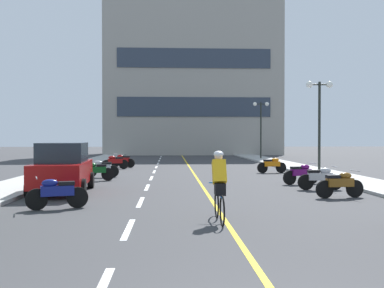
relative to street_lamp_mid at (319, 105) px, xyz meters
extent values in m
plane|color=#38383A|center=(-7.03, 1.27, -3.75)|extent=(140.00, 140.00, 0.00)
cube|color=#A8A8A3|center=(-14.23, 4.27, -3.69)|extent=(2.40, 72.00, 0.12)
cube|color=#A8A8A3|center=(0.17, 4.27, -3.69)|extent=(2.40, 72.00, 0.12)
cube|color=silver|center=(-9.03, -13.73, -3.75)|extent=(0.14, 2.20, 0.01)
cube|color=silver|center=(-9.03, -9.73, -3.75)|extent=(0.14, 2.20, 0.01)
cube|color=silver|center=(-9.03, -5.73, -3.75)|extent=(0.14, 2.20, 0.01)
cube|color=silver|center=(-9.03, -1.73, -3.75)|extent=(0.14, 2.20, 0.01)
cube|color=silver|center=(-9.03, 2.27, -3.75)|extent=(0.14, 2.20, 0.01)
cube|color=silver|center=(-9.03, 6.27, -3.75)|extent=(0.14, 2.20, 0.01)
cube|color=silver|center=(-9.03, 10.27, -3.75)|extent=(0.14, 2.20, 0.01)
cube|color=silver|center=(-9.03, 14.27, -3.75)|extent=(0.14, 2.20, 0.01)
cube|color=silver|center=(-9.03, 18.27, -3.75)|extent=(0.14, 2.20, 0.01)
cube|color=silver|center=(-9.03, 22.27, -3.75)|extent=(0.14, 2.20, 0.01)
cube|color=silver|center=(-9.03, 26.27, -3.75)|extent=(0.14, 2.20, 0.01)
cube|color=gold|center=(-6.78, 4.27, -3.75)|extent=(0.12, 66.00, 0.01)
cube|color=#9E998E|center=(-5.39, 29.28, 5.27)|extent=(20.34, 8.02, 18.04)
cube|color=#2D3847|center=(-5.39, 25.22, 1.66)|extent=(17.09, 0.10, 2.16)
cube|color=#2D3847|center=(-5.39, 25.22, 7.07)|extent=(17.09, 0.10, 2.16)
cylinder|color=black|center=(0.00, 0.00, -1.18)|extent=(0.14, 0.14, 4.91)
cylinder|color=black|center=(0.00, 0.00, 1.13)|extent=(1.10, 0.08, 0.08)
sphere|color=white|center=(-0.55, 0.00, 1.13)|extent=(0.36, 0.36, 0.36)
sphere|color=white|center=(0.55, 0.00, 1.13)|extent=(0.36, 0.36, 0.36)
cylinder|color=black|center=(0.16, 16.04, -1.09)|extent=(0.14, 0.14, 5.08)
cylinder|color=black|center=(0.16, 16.04, 1.29)|extent=(1.10, 0.08, 0.08)
sphere|color=white|center=(-0.39, 16.04, 1.29)|extent=(0.36, 0.36, 0.36)
sphere|color=white|center=(0.71, 16.04, 1.29)|extent=(0.36, 0.36, 0.36)
cylinder|color=black|center=(-12.95, -5.98, -3.43)|extent=(0.27, 0.65, 0.64)
cylinder|color=black|center=(-11.26, -5.86, -3.43)|extent=(0.27, 0.65, 0.64)
cylinder|color=black|center=(-12.74, -8.78, -3.43)|extent=(0.27, 0.65, 0.64)
cylinder|color=black|center=(-11.04, -8.65, -3.43)|extent=(0.27, 0.65, 0.64)
cube|color=maroon|center=(-12.00, -7.32, -3.03)|extent=(2.01, 4.32, 0.80)
cube|color=#1E2833|center=(-12.00, -7.32, -2.28)|extent=(1.72, 2.31, 0.70)
cylinder|color=black|center=(-11.80, -11.14, -3.45)|extent=(0.60, 0.28, 0.60)
cylinder|color=black|center=(-10.76, -10.79, -3.45)|extent=(0.60, 0.28, 0.60)
cube|color=navy|center=(-11.28, -10.96, -3.23)|extent=(0.94, 0.55, 0.28)
ellipsoid|color=navy|center=(-11.47, -11.03, -3.01)|extent=(0.49, 0.37, 0.22)
cube|color=black|center=(-11.04, -10.88, -3.03)|extent=(0.49, 0.37, 0.10)
cylinder|color=silver|center=(-11.80, -11.14, -2.85)|extent=(0.22, 0.58, 0.03)
cylinder|color=black|center=(-1.93, -9.06, -3.45)|extent=(0.61, 0.19, 0.60)
cylinder|color=black|center=(-3.02, -9.23, -3.45)|extent=(0.61, 0.19, 0.60)
cube|color=brown|center=(-2.48, -9.14, -3.23)|extent=(0.93, 0.41, 0.28)
ellipsoid|color=brown|center=(-2.28, -9.11, -3.01)|extent=(0.47, 0.30, 0.22)
cube|color=black|center=(-2.73, -9.18, -3.03)|extent=(0.47, 0.30, 0.10)
cylinder|color=silver|center=(-1.93, -9.06, -2.85)|extent=(0.12, 0.60, 0.03)
cylinder|color=black|center=(-1.84, -6.99, -3.45)|extent=(0.60, 0.13, 0.60)
cylinder|color=black|center=(-2.93, -6.94, -3.45)|extent=(0.60, 0.13, 0.60)
cube|color=#B2B2B7|center=(-2.39, -6.97, -3.23)|extent=(0.91, 0.32, 0.28)
ellipsoid|color=#B2B2B7|center=(-2.19, -6.98, -3.01)|extent=(0.45, 0.26, 0.22)
cube|color=black|center=(-2.64, -6.96, -3.03)|extent=(0.45, 0.26, 0.10)
cylinder|color=silver|center=(-1.84, -6.99, -2.85)|extent=(0.06, 0.60, 0.03)
cylinder|color=black|center=(-1.98, -4.77, -3.45)|extent=(0.60, 0.26, 0.60)
cylinder|color=black|center=(-3.04, -5.08, -3.45)|extent=(0.60, 0.26, 0.60)
cube|color=#590C59|center=(-2.51, -4.92, -3.23)|extent=(0.94, 0.52, 0.28)
ellipsoid|color=#590C59|center=(-2.32, -4.87, -3.01)|extent=(0.49, 0.35, 0.22)
cube|color=black|center=(-2.75, -4.99, -3.03)|extent=(0.49, 0.35, 0.10)
cylinder|color=silver|center=(-1.98, -4.77, -2.85)|extent=(0.20, 0.58, 0.03)
cylinder|color=black|center=(-12.06, -3.19, -3.45)|extent=(0.60, 0.26, 0.60)
cylinder|color=black|center=(-11.00, -2.89, -3.45)|extent=(0.60, 0.26, 0.60)
cube|color=#0C4C19|center=(-11.53, -3.04, -3.23)|extent=(0.94, 0.52, 0.28)
ellipsoid|color=#0C4C19|center=(-11.72, -3.10, -3.01)|extent=(0.49, 0.35, 0.22)
cube|color=black|center=(-11.29, -2.97, -3.03)|extent=(0.49, 0.35, 0.10)
cylinder|color=silver|center=(-12.06, -3.19, -2.85)|extent=(0.19, 0.59, 0.03)
cylinder|color=black|center=(-12.08, -1.24, -3.45)|extent=(0.60, 0.11, 0.60)
cylinder|color=black|center=(-10.98, -1.23, -3.45)|extent=(0.60, 0.11, 0.60)
cube|color=#B2B2B7|center=(-11.53, -1.24, -3.23)|extent=(0.90, 0.29, 0.28)
ellipsoid|color=#B2B2B7|center=(-11.73, -1.24, -3.01)|extent=(0.44, 0.25, 0.22)
cube|color=black|center=(-11.28, -1.23, -3.03)|extent=(0.44, 0.25, 0.10)
cylinder|color=silver|center=(-12.08, -1.24, -2.85)|extent=(0.04, 0.60, 0.03)
cylinder|color=black|center=(-1.82, 1.10, -3.45)|extent=(0.61, 0.17, 0.60)
cylinder|color=black|center=(-2.91, 0.97, -3.45)|extent=(0.61, 0.17, 0.60)
cube|color=orange|center=(-2.36, 1.03, -3.23)|extent=(0.93, 0.39, 0.28)
ellipsoid|color=orange|center=(-2.17, 1.06, -3.01)|extent=(0.47, 0.29, 0.22)
cube|color=black|center=(-2.61, 1.00, -3.03)|extent=(0.47, 0.29, 0.10)
cylinder|color=silver|center=(-1.82, 1.10, -2.85)|extent=(0.10, 0.60, 0.03)
cylinder|color=black|center=(-12.10, 4.26, -3.45)|extent=(0.60, 0.29, 0.60)
cylinder|color=black|center=(-11.06, 4.61, -3.45)|extent=(0.60, 0.29, 0.60)
cube|color=maroon|center=(-11.58, 4.44, -3.23)|extent=(0.94, 0.55, 0.28)
ellipsoid|color=maroon|center=(-11.77, 4.37, -3.01)|extent=(0.49, 0.37, 0.22)
cube|color=black|center=(-11.34, 4.52, -3.03)|extent=(0.49, 0.37, 0.10)
cylinder|color=silver|center=(-12.10, 4.26, -2.85)|extent=(0.22, 0.58, 0.03)
cylinder|color=black|center=(-11.79, 6.29, -3.45)|extent=(0.60, 0.29, 0.60)
cylinder|color=black|center=(-10.75, 5.94, -3.45)|extent=(0.60, 0.29, 0.60)
cube|color=maroon|center=(-11.27, 6.12, -3.23)|extent=(0.94, 0.55, 0.28)
ellipsoid|color=maroon|center=(-11.46, 6.18, -3.01)|extent=(0.49, 0.37, 0.22)
cube|color=black|center=(-11.03, 6.04, -3.03)|extent=(0.49, 0.37, 0.10)
cylinder|color=silver|center=(-11.79, 6.29, -2.85)|extent=(0.22, 0.58, 0.03)
torus|color=black|center=(-6.95, -12.45, -3.41)|extent=(0.05, 0.72, 0.72)
torus|color=black|center=(-6.93, -13.50, -3.41)|extent=(0.05, 0.72, 0.72)
cylinder|color=blue|center=(-6.94, -13.00, -3.11)|extent=(0.05, 0.95, 0.04)
cube|color=black|center=(-6.94, -13.15, -2.89)|extent=(0.10, 0.20, 0.06)
cylinder|color=blue|center=(-6.94, -12.55, -2.86)|extent=(0.42, 0.04, 0.03)
cube|color=black|center=(-6.94, -13.10, -2.96)|extent=(0.24, 0.36, 0.28)
cube|color=yellow|center=(-6.94, -12.95, -2.56)|extent=(0.33, 0.46, 0.61)
sphere|color=beige|center=(-6.94, -12.82, -2.21)|extent=(0.20, 0.20, 0.20)
ellipsoid|color=white|center=(-6.94, -12.82, -2.14)|extent=(0.24, 0.26, 0.16)
camera|label=1|loc=(-8.12, -23.37, -1.74)|focal=40.95mm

